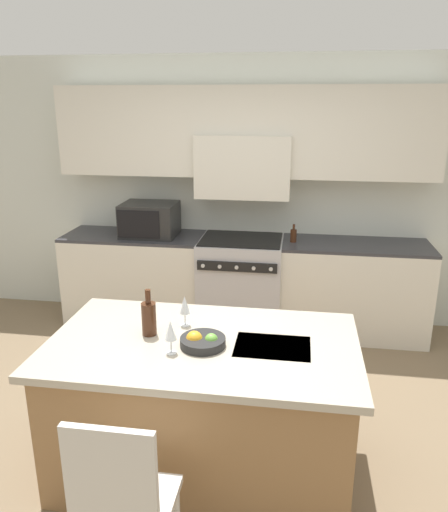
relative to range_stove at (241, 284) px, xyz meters
The scene contains 12 objects.
ground_plane 1.97m from the range_stove, 90.00° to the right, with size 10.00×10.00×0.00m, color #7A664C.
back_cabinetry 1.16m from the range_stove, 90.00° to the left, with size 10.00×0.46×2.70m.
back_counter 0.02m from the range_stove, 90.00° to the left, with size 3.66×0.62×0.94m.
range_stove is the anchor object (origin of this frame).
microwave 1.13m from the range_stove, behind, with size 0.54×0.44×0.33m.
kitchen_island 2.11m from the range_stove, 89.41° to the right, with size 1.85×1.09×0.89m.
island_chair 3.05m from the range_stove, 93.07° to the right, with size 0.42×0.40×1.02m.
wine_bottle 2.16m from the range_stove, 98.74° to the right, with size 0.09×0.09×0.29m.
wine_glass_near 2.35m from the range_stove, 93.19° to the right, with size 0.07×0.07×0.20m.
wine_glass_far 1.99m from the range_stove, 93.91° to the right, with size 0.07×0.07×0.20m.
fruit_bowl 2.21m from the range_stove, 89.23° to the right, with size 0.27×0.27×0.10m.
oil_bottle_on_counter 0.74m from the range_stove, ahead, with size 0.06×0.06×0.18m.
Camera 1 is at (0.55, -2.83, 2.27)m, focal length 35.00 mm.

